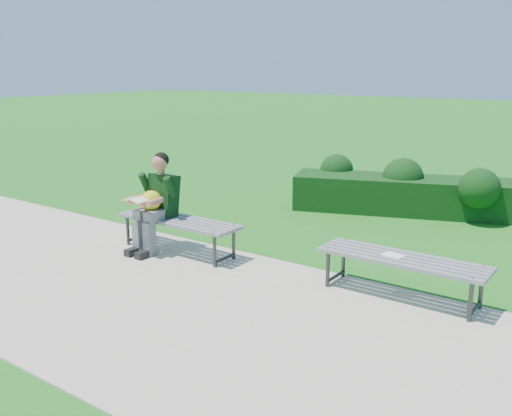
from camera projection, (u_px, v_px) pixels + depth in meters
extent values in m
plane|color=#1A781D|center=(253.00, 255.00, 7.56)|extent=(80.00, 80.00, 0.00)
cube|color=beige|center=(158.00, 296.00, 6.17)|extent=(30.00, 3.50, 0.02)
cube|color=#0E3E12|center=(404.00, 195.00, 9.76)|extent=(3.79, 2.13, 0.60)
sphere|color=#0E3E12|center=(337.00, 171.00, 10.48)|extent=(0.78, 0.78, 0.61)
sphere|color=#0E3E12|center=(403.00, 178.00, 9.76)|extent=(0.90, 0.90, 0.70)
sphere|color=#0E3E12|center=(479.00, 188.00, 8.95)|extent=(0.83, 0.83, 0.65)
cube|color=gray|center=(167.00, 224.00, 7.38)|extent=(1.80, 0.08, 0.04)
cube|color=gray|center=(173.00, 222.00, 7.46)|extent=(1.80, 0.08, 0.04)
cube|color=gray|center=(178.00, 221.00, 7.54)|extent=(1.80, 0.08, 0.04)
cube|color=gray|center=(184.00, 219.00, 7.62)|extent=(1.80, 0.08, 0.04)
cube|color=gray|center=(189.00, 217.00, 7.71)|extent=(1.80, 0.08, 0.04)
cylinder|color=#2D2D30|center=(128.00, 231.00, 7.89)|extent=(0.04, 0.04, 0.41)
cylinder|color=#2D2D30|center=(148.00, 225.00, 8.19)|extent=(0.04, 0.04, 0.41)
cylinder|color=#2D2D30|center=(137.00, 215.00, 7.99)|extent=(0.04, 0.42, 0.04)
cylinder|color=#2D2D30|center=(139.00, 237.00, 8.07)|extent=(0.04, 0.42, 0.04)
cylinder|color=gray|center=(126.00, 213.00, 7.81)|extent=(0.02, 0.02, 0.01)
cylinder|color=gray|center=(148.00, 208.00, 8.14)|extent=(0.02, 0.02, 0.01)
cylinder|color=#2D2D30|center=(215.00, 251.00, 7.01)|extent=(0.04, 0.04, 0.41)
cylinder|color=#2D2D30|center=(234.00, 244.00, 7.31)|extent=(0.04, 0.04, 0.41)
cylinder|color=#2D2D30|center=(224.00, 233.00, 7.11)|extent=(0.04, 0.42, 0.04)
cylinder|color=#2D2D30|center=(225.00, 258.00, 7.19)|extent=(0.04, 0.42, 0.04)
cylinder|color=gray|center=(213.00, 232.00, 6.93)|extent=(0.02, 0.02, 0.01)
cylinder|color=gray|center=(234.00, 225.00, 7.26)|extent=(0.02, 0.02, 0.01)
cube|color=gray|center=(394.00, 264.00, 5.87)|extent=(1.80, 0.08, 0.04)
cube|color=gray|center=(398.00, 262.00, 5.95)|extent=(1.80, 0.08, 0.04)
cube|color=gray|center=(402.00, 259.00, 6.04)|extent=(1.80, 0.08, 0.04)
cube|color=gray|center=(406.00, 256.00, 6.12)|extent=(1.80, 0.09, 0.04)
cube|color=gray|center=(409.00, 254.00, 6.20)|extent=(1.80, 0.09, 0.04)
cylinder|color=#2D2D30|center=(328.00, 269.00, 6.38)|extent=(0.04, 0.04, 0.41)
cylinder|color=#2D2D30|center=(343.00, 260.00, 6.68)|extent=(0.04, 0.04, 0.41)
cylinder|color=#2D2D30|center=(336.00, 249.00, 6.49)|extent=(0.04, 0.42, 0.04)
cylinder|color=#2D2D30|center=(335.00, 276.00, 6.57)|extent=(0.04, 0.42, 0.04)
cylinder|color=gray|center=(328.00, 248.00, 6.31)|extent=(0.02, 0.02, 0.01)
cylinder|color=gray|center=(345.00, 240.00, 6.64)|extent=(0.02, 0.02, 0.01)
cylinder|color=#2D2D30|center=(470.00, 302.00, 5.50)|extent=(0.04, 0.04, 0.41)
cylinder|color=#2D2D30|center=(481.00, 290.00, 5.80)|extent=(0.04, 0.04, 0.41)
cylinder|color=#2D2D30|center=(478.00, 278.00, 5.61)|extent=(0.04, 0.42, 0.04)
cylinder|color=#2D2D30|center=(475.00, 309.00, 5.69)|extent=(0.04, 0.42, 0.04)
cylinder|color=gray|center=(472.00, 278.00, 5.43)|extent=(0.02, 0.02, 0.01)
cylinder|color=gray|center=(484.00, 266.00, 5.75)|extent=(0.02, 0.02, 0.01)
cube|color=gray|center=(148.00, 212.00, 7.62)|extent=(0.14, 0.42, 0.13)
cube|color=gray|center=(158.00, 215.00, 7.51)|extent=(0.14, 0.42, 0.13)
cube|color=gray|center=(139.00, 236.00, 7.55)|extent=(0.12, 0.13, 0.45)
cube|color=gray|center=(149.00, 239.00, 7.44)|extent=(0.12, 0.13, 0.45)
cube|color=black|center=(134.00, 251.00, 7.51)|extent=(0.11, 0.26, 0.09)
cube|color=black|center=(144.00, 254.00, 7.40)|extent=(0.11, 0.26, 0.09)
cube|color=black|center=(163.00, 195.00, 7.67)|extent=(0.40, 0.30, 0.59)
cylinder|color=#BE6E56|center=(161.00, 172.00, 7.58)|extent=(0.10, 0.10, 0.08)
sphere|color=#BE6E56|center=(160.00, 162.00, 7.53)|extent=(0.21, 0.21, 0.21)
sphere|color=black|center=(161.00, 160.00, 7.55)|extent=(0.21, 0.21, 0.21)
cylinder|color=black|center=(145.00, 183.00, 7.68)|extent=(0.10, 0.21, 0.30)
cylinder|color=black|center=(170.00, 187.00, 7.42)|extent=(0.10, 0.21, 0.30)
cylinder|color=#BE6E56|center=(137.00, 199.00, 7.52)|extent=(0.14, 0.31, 0.08)
cylinder|color=#BE6E56|center=(155.00, 202.00, 7.32)|extent=(0.14, 0.31, 0.08)
sphere|color=#BE6E56|center=(131.00, 201.00, 7.35)|extent=(0.09, 0.09, 0.09)
sphere|color=#BE6E56|center=(142.00, 204.00, 7.24)|extent=(0.09, 0.09, 0.09)
sphere|color=yellow|center=(151.00, 200.00, 7.50)|extent=(0.26, 0.26, 0.26)
cone|color=orange|center=(145.00, 202.00, 7.42)|extent=(0.08, 0.08, 0.08)
cone|color=black|center=(151.00, 190.00, 7.49)|extent=(0.03, 0.05, 0.08)
cone|color=black|center=(153.00, 191.00, 7.48)|extent=(0.03, 0.04, 0.07)
sphere|color=white|center=(143.00, 199.00, 7.45)|extent=(0.05, 0.05, 0.05)
sphere|color=white|center=(148.00, 200.00, 7.39)|extent=(0.05, 0.05, 0.05)
cube|color=white|center=(131.00, 199.00, 7.31)|extent=(0.15, 0.20, 0.05)
cube|color=white|center=(139.00, 200.00, 7.23)|extent=(0.15, 0.20, 0.05)
cube|color=white|center=(393.00, 255.00, 6.09)|extent=(0.24, 0.19, 0.01)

